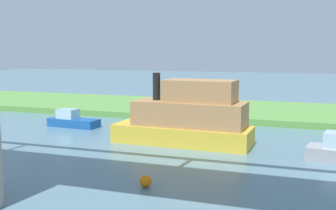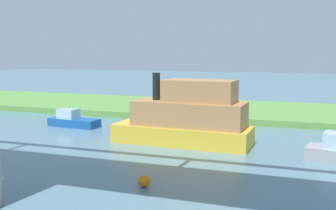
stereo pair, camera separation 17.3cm
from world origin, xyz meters
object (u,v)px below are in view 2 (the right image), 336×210
object	(u,v)px
person_on_bank	(155,102)
marker_buoy	(144,181)
motorboat_white	(73,120)
mooring_post	(196,107)
pontoon_yellow	(186,118)

from	to	relation	value
person_on_bank	marker_buoy	size ratio (longest dim) A/B	2.78
person_on_bank	motorboat_white	xyz separation A→B (m)	(3.85, 7.06, -0.74)
motorboat_white	marker_buoy	xyz separation A→B (m)	(-10.38, 10.83, -0.21)
mooring_post	person_on_bank	bearing A→B (deg)	-11.09
pontoon_yellow	marker_buoy	world-z (taller)	pontoon_yellow
person_on_bank	marker_buoy	xyz separation A→B (m)	(-6.54, 17.89, -0.95)
marker_buoy	motorboat_white	bearing A→B (deg)	-46.21
mooring_post	motorboat_white	distance (m)	10.05
mooring_post	marker_buoy	size ratio (longest dim) A/B	2.18
mooring_post	motorboat_white	bearing A→B (deg)	38.76
person_on_bank	mooring_post	size ratio (longest dim) A/B	1.28
pontoon_yellow	motorboat_white	distance (m)	10.12
marker_buoy	mooring_post	bearing A→B (deg)	-81.49
pontoon_yellow	marker_buoy	distance (m)	8.32
motorboat_white	mooring_post	bearing A→B (deg)	-141.24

